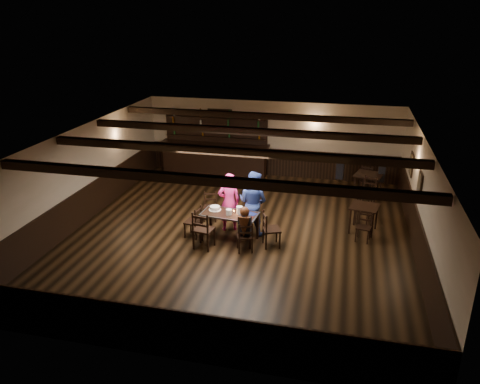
% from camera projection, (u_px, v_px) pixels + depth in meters
% --- Properties ---
extents(ground, '(10.00, 10.00, 0.00)m').
position_uv_depth(ground, '(240.00, 234.00, 12.64)').
color(ground, black).
rests_on(ground, ground).
extents(room_shell, '(9.02, 10.02, 2.71)m').
position_uv_depth(room_shell, '(240.00, 172.00, 12.04)').
color(room_shell, beige).
rests_on(room_shell, ground).
extents(dining_table, '(1.52, 0.87, 0.75)m').
position_uv_depth(dining_table, '(230.00, 217.00, 12.09)').
color(dining_table, black).
rests_on(dining_table, ground).
extents(chair_near_left, '(0.54, 0.52, 1.01)m').
position_uv_depth(chair_near_left, '(202.00, 228.00, 11.64)').
color(chair_near_left, black).
rests_on(chair_near_left, ground).
extents(chair_near_right, '(0.48, 0.47, 0.81)m').
position_uv_depth(chair_near_right, '(245.00, 235.00, 11.52)').
color(chair_near_right, black).
rests_on(chair_near_right, ground).
extents(chair_end_left, '(0.44, 0.45, 0.86)m').
position_uv_depth(chair_end_left, '(195.00, 220.00, 12.29)').
color(chair_end_left, black).
rests_on(chair_end_left, ground).
extents(chair_end_right, '(0.55, 0.56, 0.93)m').
position_uv_depth(chair_end_right, '(268.00, 227.00, 11.79)').
color(chair_end_right, black).
rests_on(chair_end_right, ground).
extents(chair_far_pushed, '(0.45, 0.44, 0.82)m').
position_uv_depth(chair_far_pushed, '(210.00, 204.00, 13.38)').
color(chair_far_pushed, black).
rests_on(chair_far_pushed, ground).
extents(woman_pink, '(0.70, 0.59, 1.64)m').
position_uv_depth(woman_pink, '(229.00, 202.00, 12.60)').
color(woman_pink, '#FF3890').
rests_on(woman_pink, ground).
extents(man_blue, '(1.01, 0.89, 1.73)m').
position_uv_depth(man_blue, '(253.00, 202.00, 12.46)').
color(man_blue, navy).
rests_on(man_blue, ground).
extents(seated_person, '(0.31, 0.47, 0.77)m').
position_uv_depth(seated_person, '(245.00, 222.00, 11.45)').
color(seated_person, black).
rests_on(seated_person, ground).
extents(cake, '(0.33, 0.33, 0.10)m').
position_uv_depth(cake, '(215.00, 208.00, 12.25)').
color(cake, white).
rests_on(cake, dining_table).
extents(plate_stack_a, '(0.15, 0.15, 0.15)m').
position_uv_depth(plate_stack_a, '(229.00, 212.00, 11.96)').
color(plate_stack_a, white).
rests_on(plate_stack_a, dining_table).
extents(plate_stack_b, '(0.16, 0.16, 0.19)m').
position_uv_depth(plate_stack_b, '(239.00, 210.00, 12.02)').
color(plate_stack_b, white).
rests_on(plate_stack_b, dining_table).
extents(tea_light, '(0.05, 0.05, 0.06)m').
position_uv_depth(tea_light, '(234.00, 212.00, 12.11)').
color(tea_light, '#A5A8AD').
rests_on(tea_light, dining_table).
extents(salt_shaker, '(0.03, 0.03, 0.08)m').
position_uv_depth(salt_shaker, '(243.00, 216.00, 11.83)').
color(salt_shaker, silver).
rests_on(salt_shaker, dining_table).
extents(pepper_shaker, '(0.03, 0.03, 0.08)m').
position_uv_depth(pepper_shaker, '(243.00, 214.00, 11.89)').
color(pepper_shaker, '#A5A8AD').
rests_on(pepper_shaker, dining_table).
extents(drink_glass, '(0.08, 0.08, 0.12)m').
position_uv_depth(drink_glass, '(243.00, 211.00, 12.02)').
color(drink_glass, silver).
rests_on(drink_glass, dining_table).
extents(menu_red, '(0.31, 0.22, 0.00)m').
position_uv_depth(menu_red, '(246.00, 217.00, 11.83)').
color(menu_red, maroon).
rests_on(menu_red, dining_table).
extents(menu_blue, '(0.37, 0.33, 0.00)m').
position_uv_depth(menu_blue, '(250.00, 214.00, 12.04)').
color(menu_blue, '#0F184E').
rests_on(menu_blue, dining_table).
extents(bar_counter, '(3.98, 0.70, 2.20)m').
position_uv_depth(bar_counter, '(215.00, 154.00, 17.09)').
color(bar_counter, black).
rests_on(bar_counter, ground).
extents(back_table_a, '(0.85, 0.85, 0.75)m').
position_uv_depth(back_table_a, '(364.00, 210.00, 12.56)').
color(back_table_a, black).
rests_on(back_table_a, ground).
extents(back_table_b, '(1.02, 1.02, 0.75)m').
position_uv_depth(back_table_b, '(369.00, 177.00, 14.99)').
color(back_table_b, black).
rests_on(back_table_b, ground).
extents(bg_patron_left, '(0.26, 0.40, 0.80)m').
position_uv_depth(bg_patron_left, '(340.00, 166.00, 15.35)').
color(bg_patron_left, black).
rests_on(bg_patron_left, ground).
extents(bg_patron_right, '(0.23, 0.36, 0.73)m').
position_uv_depth(bg_patron_right, '(382.00, 170.00, 15.09)').
color(bg_patron_right, black).
rests_on(bg_patron_right, ground).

